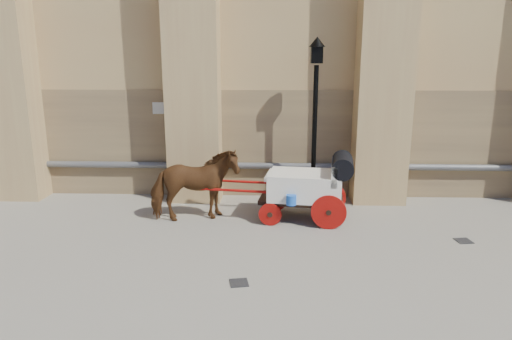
{
  "coord_description": "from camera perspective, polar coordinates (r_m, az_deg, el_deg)",
  "views": [
    {
      "loc": [
        1.11,
        -8.59,
        3.85
      ],
      "look_at": [
        0.73,
        1.96,
        1.25
      ],
      "focal_mm": 32.0,
      "sensor_mm": 36.0,
      "label": 1
    }
  ],
  "objects": [
    {
      "name": "ground",
      "position": [
        9.47,
        -4.92,
        -10.2
      ],
      "size": [
        90.0,
        90.0,
        0.0
      ],
      "primitive_type": "plane",
      "color": "slate",
      "rests_on": "ground"
    },
    {
      "name": "horse",
      "position": [
        11.03,
        -7.7,
        -1.93
      ],
      "size": [
        2.25,
        1.46,
        1.75
      ],
      "primitive_type": "imported",
      "rotation": [
        0.0,
        0.0,
        1.84
      ],
      "color": "brown",
      "rests_on": "ground"
    },
    {
      "name": "carriage",
      "position": [
        11.03,
        6.83,
        -1.81
      ],
      "size": [
        3.89,
        1.52,
        1.66
      ],
      "rotation": [
        0.0,
        0.0,
        -0.14
      ],
      "color": "black",
      "rests_on": "ground"
    },
    {
      "name": "street_lamp",
      "position": [
        11.9,
        7.36,
        6.4
      ],
      "size": [
        0.41,
        0.41,
        4.36
      ],
      "color": "black",
      "rests_on": "ground"
    },
    {
      "name": "drain_grate_near",
      "position": [
        8.26,
        -2.14,
        -13.9
      ],
      "size": [
        0.37,
        0.37,
        0.01
      ],
      "primitive_type": "cube",
      "rotation": [
        0.0,
        0.0,
        0.19
      ],
      "color": "black",
      "rests_on": "ground"
    },
    {
      "name": "drain_grate_far",
      "position": [
        10.93,
        24.51,
        -8.06
      ],
      "size": [
        0.36,
        0.36,
        0.01
      ],
      "primitive_type": "cube",
      "rotation": [
        0.0,
        0.0,
        0.14
      ],
      "color": "black",
      "rests_on": "ground"
    }
  ]
}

